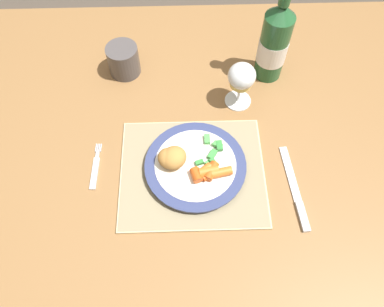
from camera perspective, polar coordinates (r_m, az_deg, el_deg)
ground_plane at (r=1.61m, az=-0.54°, el=-12.56°), size 6.00×6.00×0.00m
dining_table at (r=1.00m, az=-0.85°, el=-0.90°), size 1.40×1.04×0.74m
placemat at (r=0.89m, az=0.06°, el=-2.87°), size 0.34×0.29×0.01m
dinner_plate at (r=0.88m, az=0.51°, el=-1.90°), size 0.24×0.24×0.02m
breaded_croquettes at (r=0.86m, az=-3.11°, el=-0.67°), size 0.09×0.08×0.04m
green_beans_pile at (r=0.88m, az=3.04°, el=0.32°), size 0.07×0.09×0.02m
glazed_carrots at (r=0.85m, az=2.65°, el=-2.83°), size 0.10×0.05×0.02m
fork at (r=0.92m, az=-14.53°, el=-2.38°), size 0.02×0.12×0.01m
table_knife at (r=0.89m, az=15.59°, el=-6.04°), size 0.04×0.22×0.01m
wine_glass at (r=0.94m, az=7.54°, el=11.31°), size 0.07×0.07×0.13m
bottle at (r=1.01m, az=12.40°, el=16.22°), size 0.08×0.08×0.31m
drinking_cup at (r=1.06m, az=-10.43°, el=13.91°), size 0.09×0.09×0.08m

